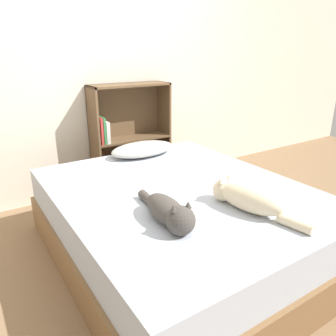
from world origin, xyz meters
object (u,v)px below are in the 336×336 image
at_px(pillow, 143,149).
at_px(cat_dark, 170,212).
at_px(bookshelf, 127,137).
at_px(cat_light, 246,197).
at_px(bed, 179,222).

height_order(pillow, cat_dark, cat_dark).
height_order(pillow, bookshelf, bookshelf).
bearing_deg(cat_light, bookshelf, -13.70).
height_order(cat_dark, bookshelf, bookshelf).
distance_m(pillow, cat_dark, 1.19).
bearing_deg(bed, bookshelf, 78.85).
bearing_deg(cat_light, pillow, -10.12).
xyz_separation_m(pillow, bookshelf, (0.11, 0.51, -0.02)).
bearing_deg(cat_dark, bookshelf, 166.09).
height_order(cat_light, cat_dark, cat_dark).
xyz_separation_m(bed, pillow, (0.14, 0.76, 0.31)).
bearing_deg(bed, cat_dark, -131.55).
relative_size(bed, cat_light, 3.09).
distance_m(cat_light, bookshelf, 1.71).
height_order(bed, pillow, pillow).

